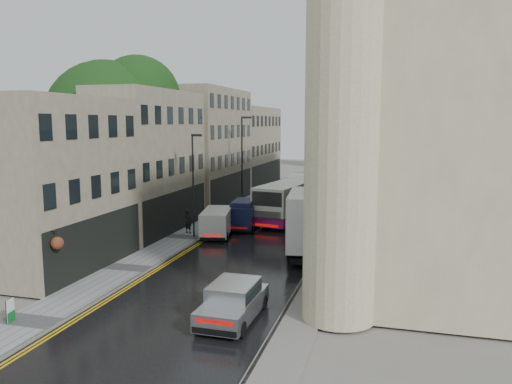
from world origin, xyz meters
The scene contains 18 objects.
ground centered at (0.00, 0.00, 0.00)m, with size 200.00×200.00×0.00m, color slate.
road centered at (0.00, 27.50, 0.01)m, with size 9.00×85.00×0.02m, color black.
left_sidewalk centered at (-5.85, 27.50, 0.06)m, with size 2.70×85.00×0.12m, color gray.
right_sidewalk centered at (5.40, 27.50, 0.06)m, with size 1.80×85.00×0.12m, color slate.
old_shop_row centered at (-9.45, 30.00, 6.00)m, with size 4.50×56.00×12.00m, color gray, non-canonical shape.
modern_block centered at (10.30, 26.00, 7.00)m, with size 8.00×40.00×14.00m, color beige, non-canonical shape.
church_spire centered at (0.50, 82.00, 20.00)m, with size 6.40×6.40×40.00m, color gray, non-canonical shape.
tree_near centered at (-12.50, 20.00, 6.95)m, with size 10.56×10.56×13.89m, color black, non-canonical shape.
tree_far centered at (-12.20, 33.00, 6.23)m, with size 9.24×9.24×12.46m, color black, non-canonical shape.
cream_bus centered at (-1.29, 25.95, 1.74)m, with size 2.87×12.61×3.44m, color beige, non-canonical shape.
white_lorry centered at (3.04, 15.00, 2.14)m, with size 2.43×8.08×4.24m, color white, non-canonical shape.
silver_hatchback centered at (1.57, 3.68, 0.88)m, with size 2.01×4.59×1.72m, color #A5A5A9, non-canonical shape.
white_van centered at (-4.30, 18.70, 1.07)m, with size 1.98×4.63×2.09m, color silver, non-canonical shape.
navy_van centered at (-3.26, 22.10, 1.24)m, with size 1.92×4.80×2.45m, color black, non-canonical shape.
pedestrian centered at (-6.10, 20.49, 1.07)m, with size 0.69×0.45×1.89m, color black.
lamp_post_near centered at (-5.16, 19.35, 3.94)m, with size 0.86×0.19×7.65m, color black, non-canonical shape.
lamp_post_far centered at (-5.45, 32.64, 4.65)m, with size 1.02×0.23×9.06m, color black, non-canonical shape.
estate_sign centered at (-6.60, 2.29, 0.61)m, with size 0.08×0.59×0.98m, color white, non-canonical shape.
Camera 1 is at (9.09, -14.68, 8.66)m, focal length 35.00 mm.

